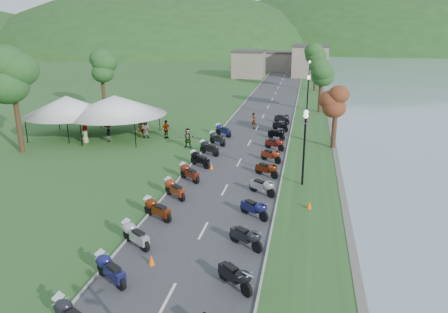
# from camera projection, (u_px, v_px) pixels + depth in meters

# --- Properties ---
(road) EXTENTS (7.00, 120.00, 0.02)m
(road) POSITION_uv_depth(u_px,v_px,m) (263.00, 116.00, 51.29)
(road) COLOR #3D3D40
(road) RESTS_ON ground
(hills_backdrop) EXTENTS (360.00, 120.00, 76.00)m
(hills_backdrop) POSITION_uv_depth(u_px,v_px,m) (300.00, 46.00, 201.41)
(hills_backdrop) COLOR #285621
(hills_backdrop) RESTS_ON ground
(far_building) EXTENTS (18.00, 16.00, 5.00)m
(far_building) POSITION_uv_depth(u_px,v_px,m) (277.00, 62.00, 93.15)
(far_building) COLOR gray
(far_building) RESTS_ON ground
(moto_row_left) EXTENTS (2.60, 37.28, 1.10)m
(moto_row_left) POSITION_uv_depth(u_px,v_px,m) (168.00, 199.00, 25.86)
(moto_row_left) COLOR #331411
(moto_row_left) RESTS_ON ground
(moto_row_right) EXTENTS (2.60, 37.36, 1.10)m
(moto_row_right) POSITION_uv_depth(u_px,v_px,m) (266.00, 169.00, 31.19)
(moto_row_right) COLOR #331411
(moto_row_right) RESTS_ON ground
(vendor_tent_main) EXTENTS (6.48, 6.48, 4.00)m
(vendor_tent_main) POSITION_uv_depth(u_px,v_px,m) (116.00, 116.00, 41.73)
(vendor_tent_main) COLOR silver
(vendor_tent_main) RESTS_ON ground
(vendor_tent_side) EXTENTS (5.40, 5.40, 4.00)m
(vendor_tent_side) POSITION_uv_depth(u_px,v_px,m) (68.00, 117.00, 41.48)
(vendor_tent_side) COLOR silver
(vendor_tent_side) RESTS_ON ground
(tree_park_left) EXTENTS (3.90, 3.90, 10.84)m
(tree_park_left) POSITION_uv_depth(u_px,v_px,m) (14.00, 89.00, 35.61)
(tree_park_left) COLOR #2C5F26
(tree_park_left) RESTS_ON ground
(tree_lakeside) EXTENTS (2.26, 2.26, 6.27)m
(tree_lakeside) POSITION_uv_depth(u_px,v_px,m) (335.00, 113.00, 37.63)
(tree_lakeside) COLOR #2C5F26
(tree_lakeside) RESTS_ON ground
(pedestrian_a) EXTENTS (0.85, 0.86, 1.91)m
(pedestrian_a) POSITION_uv_depth(u_px,v_px,m) (142.00, 137.00, 42.19)
(pedestrian_a) COLOR slate
(pedestrian_a) RESTS_ON ground
(pedestrian_b) EXTENTS (0.91, 0.57, 1.77)m
(pedestrian_b) POSITION_uv_depth(u_px,v_px,m) (146.00, 138.00, 41.81)
(pedestrian_b) COLOR slate
(pedestrian_b) RESTS_ON ground
(pedestrian_c) EXTENTS (0.93, 1.18, 1.70)m
(pedestrian_c) POSITION_uv_depth(u_px,v_px,m) (109.00, 142.00, 40.47)
(pedestrian_c) COLOR slate
(pedestrian_c) RESTS_ON ground
(traffic_cone_near) EXTENTS (0.31, 0.31, 0.49)m
(traffic_cone_near) POSITION_uv_depth(u_px,v_px,m) (151.00, 260.00, 19.83)
(traffic_cone_near) COLOR #F2590C
(traffic_cone_near) RESTS_ON ground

